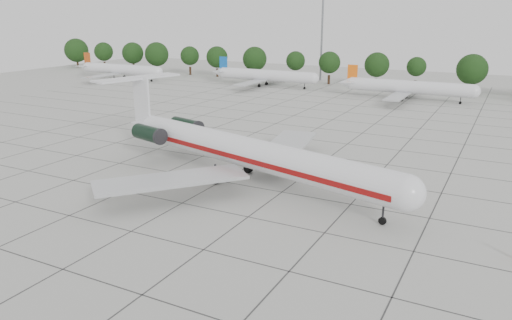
# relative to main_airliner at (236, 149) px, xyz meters

# --- Properties ---
(ground) EXTENTS (260.00, 260.00, 0.00)m
(ground) POSITION_rel_main_airliner_xyz_m (6.82, -1.57, -3.80)
(ground) COLOR #BAB9B2
(ground) RESTS_ON ground
(apron_joints) EXTENTS (170.00, 170.00, 0.02)m
(apron_joints) POSITION_rel_main_airliner_xyz_m (6.82, 13.43, -3.79)
(apron_joints) COLOR #383838
(apron_joints) RESTS_ON ground
(main_airliner) EXTENTS (45.17, 34.79, 10.75)m
(main_airliner) POSITION_rel_main_airliner_xyz_m (0.00, 0.00, 0.00)
(main_airliner) COLOR silver
(main_airliner) RESTS_ON ground
(bg_airliner_a) EXTENTS (28.24, 27.20, 7.40)m
(bg_airliner_a) POSITION_rel_main_airliner_xyz_m (-76.68, 64.52, -0.89)
(bg_airliner_a) COLOR silver
(bg_airliner_a) RESTS_ON ground
(bg_airliner_b) EXTENTS (28.24, 27.20, 7.40)m
(bg_airliner_b) POSITION_rel_main_airliner_xyz_m (-31.87, 71.55, -0.89)
(bg_airliner_b) COLOR silver
(bg_airliner_b) RESTS_ON ground
(bg_airliner_c) EXTENTS (28.24, 27.20, 7.40)m
(bg_airliner_c) POSITION_rel_main_airliner_xyz_m (6.78, 67.16, -0.89)
(bg_airliner_c) COLOR silver
(bg_airliner_c) RESTS_ON ground
(tree_line) EXTENTS (249.86, 8.44, 10.22)m
(tree_line) POSITION_rel_main_airliner_xyz_m (-4.86, 83.43, 2.18)
(tree_line) COLOR #332114
(tree_line) RESTS_ON ground
(floodlight_mast) EXTENTS (1.60, 1.60, 25.45)m
(floodlight_mast) POSITION_rel_main_airliner_xyz_m (-23.18, 90.43, 10.48)
(floodlight_mast) COLOR slate
(floodlight_mast) RESTS_ON ground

